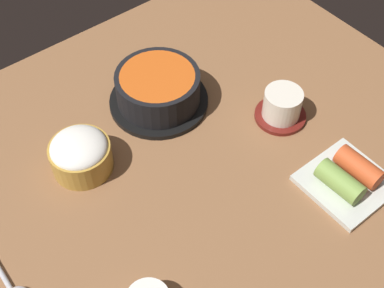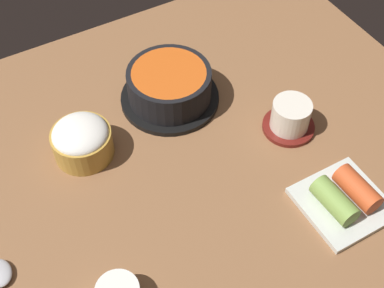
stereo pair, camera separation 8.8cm
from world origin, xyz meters
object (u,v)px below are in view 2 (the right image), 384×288
(kimchi_plate, at_px, (345,198))
(tea_cup_with_saucer, at_px, (290,117))
(rice_bowl, at_px, (82,140))
(stone_pot, at_px, (169,86))

(kimchi_plate, bearing_deg, tea_cup_with_saucer, 83.34)
(tea_cup_with_saucer, xyz_separation_m, kimchi_plate, (-0.02, -0.17, -0.01))
(rice_bowl, distance_m, tea_cup_with_saucer, 0.36)
(tea_cup_with_saucer, bearing_deg, stone_pot, 132.29)
(stone_pot, xyz_separation_m, rice_bowl, (-0.19, -0.04, -0.00))
(kimchi_plate, bearing_deg, rice_bowl, 136.58)
(rice_bowl, bearing_deg, stone_pot, 11.92)
(rice_bowl, bearing_deg, tea_cup_with_saucer, -20.53)
(rice_bowl, height_order, kimchi_plate, rice_bowl)
(stone_pot, relative_size, tea_cup_with_saucer, 1.96)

